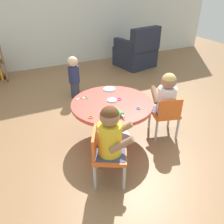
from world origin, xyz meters
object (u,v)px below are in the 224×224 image
Objects in this scene: toddler_standing at (74,76)px; armchair_dark at (137,52)px; child_chair_left at (106,153)px; craft_table at (112,111)px; seated_child_left at (110,133)px; seated_child_right at (167,95)px; craft_scissors at (84,98)px; child_chair_right at (166,113)px; rolling_pin at (118,112)px.

armchair_dark is at bearing 28.21° from toddler_standing.
armchair_dark is (1.91, 2.70, 0.00)m from child_chair_left.
craft_table is at bearing 60.02° from child_chair_left.
craft_table is 0.65m from seated_child_left.
toddler_standing reaches higher than craft_table.
seated_child_left and seated_child_right have the same top height.
child_chair_left is 0.80m from craft_scissors.
seated_child_left reaches higher than child_chair_right.
rolling_pin is (0.23, 0.32, -0.02)m from seated_child_left.
craft_table is 1.77× the size of seated_child_left.
toddler_standing is at bearing 83.24° from seated_child_left.
armchair_dark is at bearing 55.36° from seated_child_left.
rolling_pin is at bearing 53.77° from seated_child_left.
seated_child_right is 0.76× the size of toddler_standing.
craft_scissors is at bearing 84.98° from child_chair_left.
seated_child_left is 0.95× the size of child_chair_right.
craft_table is 1.77× the size of seated_child_right.
seated_child_right is at bearing -64.66° from toddler_standing.
seated_child_right reaches higher than toddler_standing.
armchair_dark is 2.67m from craft_scissors.
craft_table is 1.34× the size of toddler_standing.
armchair_dark is at bearing 55.58° from rolling_pin.
rolling_pin reaches higher than craft_table.
craft_table is 1.26m from toddler_standing.
craft_scissors is (-0.20, 0.48, -0.02)m from rolling_pin.
child_chair_right is 2.32× the size of rolling_pin.
rolling_pin is (0.01, -1.51, 0.15)m from toddler_standing.
child_chair_right is at bearing -105.61° from seated_child_right.
child_chair_right is at bearing -65.59° from toddler_standing.
child_chair_right is at bearing -18.76° from craft_table.
seated_child_left is at bearing -126.23° from rolling_pin.
child_chair_left is 0.45m from rolling_pin.
seated_child_right is 2.21× the size of rolling_pin.
craft_scissors is (-1.84, -1.92, 0.18)m from armchair_dark.
child_chair_right is 0.97m from craft_scissors.
seated_child_left is 0.98m from child_chair_right.
craft_table is 0.65m from seated_child_right.
toddler_standing reaches higher than rolling_pin.
child_chair_right is 0.63× the size of armchair_dark.
toddler_standing is at bearing 79.89° from craft_scissors.
craft_table is 1.69× the size of child_chair_right.
rolling_pin is (0.27, 0.30, 0.21)m from child_chair_left.
seated_child_right is (0.93, 0.38, 0.23)m from child_chair_left.
seated_child_right reaches higher than craft_scissors.
rolling_pin is at bearing -172.60° from seated_child_right.
seated_child_left reaches higher than child_chair_left.
craft_scissors is at bearing 87.65° from seated_child_left.
craft_table is at bearing -87.08° from toddler_standing.
child_chair_left reaches higher than craft_scissors.
seated_child_left reaches higher than craft_scissors.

